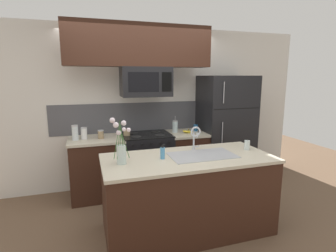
% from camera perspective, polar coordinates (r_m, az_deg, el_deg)
% --- Properties ---
extents(ground_plane, '(10.00, 10.00, 0.00)m').
position_cam_1_polar(ground_plane, '(3.64, -1.15, -19.21)').
color(ground_plane, brown).
extents(rear_partition, '(5.20, 0.10, 2.60)m').
position_cam_1_polar(rear_partition, '(4.49, -2.15, 4.15)').
color(rear_partition, silver).
rests_on(rear_partition, ground).
extents(splash_band, '(2.89, 0.01, 0.48)m').
position_cam_1_polar(splash_band, '(4.39, -5.72, 1.97)').
color(splash_band, '#4C4C51').
rests_on(splash_band, rear_partition).
extents(back_counter_left, '(0.80, 0.65, 0.91)m').
position_cam_1_polar(back_counter_left, '(4.16, -15.10, -8.73)').
color(back_counter_left, '#381E14').
rests_on(back_counter_left, ground).
extents(back_counter_right, '(0.62, 0.65, 0.91)m').
position_cam_1_polar(back_counter_right, '(4.44, 3.93, -7.12)').
color(back_counter_right, '#381E14').
rests_on(back_counter_right, ground).
extents(stove_range, '(0.76, 0.64, 0.93)m').
position_cam_1_polar(stove_range, '(4.24, -4.63, -7.89)').
color(stove_range, black).
rests_on(stove_range, ground).
extents(microwave, '(0.74, 0.40, 0.44)m').
position_cam_1_polar(microwave, '(4.00, -4.84, 9.57)').
color(microwave, black).
extents(upper_cabinet_band, '(2.12, 0.34, 0.60)m').
position_cam_1_polar(upper_cabinet_band, '(3.98, -6.23, 17.02)').
color(upper_cabinet_band, '#381E14').
extents(refrigerator, '(0.86, 0.74, 1.83)m').
position_cam_1_polar(refrigerator, '(4.64, 12.24, -0.69)').
color(refrigerator, black).
rests_on(refrigerator, ground).
extents(storage_jar_tall, '(0.09, 0.09, 0.22)m').
position_cam_1_polar(storage_jar_tall, '(3.99, -19.58, -1.39)').
color(storage_jar_tall, silver).
rests_on(storage_jar_tall, back_counter_left).
extents(storage_jar_medium, '(0.09, 0.09, 0.17)m').
position_cam_1_polar(storage_jar_medium, '(4.02, -17.81, -1.52)').
color(storage_jar_medium, silver).
rests_on(storage_jar_medium, back_counter_left).
extents(storage_jar_short, '(0.09, 0.09, 0.13)m').
position_cam_1_polar(storage_jar_short, '(4.00, -14.42, -1.76)').
color(storage_jar_short, '#997F5B').
rests_on(storage_jar_short, back_counter_left).
extents(storage_jar_squat, '(0.10, 0.10, 0.11)m').
position_cam_1_polar(storage_jar_squat, '(4.07, -8.97, -1.42)').
color(storage_jar_squat, '#997F5B').
rests_on(storage_jar_squat, back_counter_left).
extents(banana_bunch, '(0.19, 0.13, 0.08)m').
position_cam_1_polar(banana_bunch, '(4.26, 4.49, -1.25)').
color(banana_bunch, yellow).
rests_on(banana_bunch, back_counter_right).
extents(french_press, '(0.09, 0.09, 0.27)m').
position_cam_1_polar(french_press, '(4.29, 1.55, -0.08)').
color(french_press, silver).
rests_on(french_press, back_counter_right).
extents(coffee_tin, '(0.08, 0.08, 0.11)m').
position_cam_1_polar(coffee_tin, '(4.42, 6.04, -0.40)').
color(coffee_tin, '#1E5184').
rests_on(coffee_tin, back_counter_right).
extents(island_counter, '(1.95, 0.89, 0.91)m').
position_cam_1_polar(island_counter, '(3.19, 4.31, -14.50)').
color(island_counter, '#381E14').
rests_on(island_counter, ground).
extents(kitchen_sink, '(0.76, 0.44, 0.16)m').
position_cam_1_polar(kitchen_sink, '(3.11, 7.44, -7.58)').
color(kitchen_sink, '#ADAFB5').
rests_on(kitchen_sink, island_counter).
extents(sink_faucet, '(0.14, 0.14, 0.31)m').
position_cam_1_polar(sink_faucet, '(3.24, 5.94, -1.95)').
color(sink_faucet, '#B7BABF').
rests_on(sink_faucet, island_counter).
extents(dish_soap_bottle, '(0.06, 0.05, 0.16)m').
position_cam_1_polar(dish_soap_bottle, '(2.93, -1.19, -5.87)').
color(dish_soap_bottle, '#4C93C6').
rests_on(dish_soap_bottle, island_counter).
extents(spare_glass, '(0.07, 0.07, 0.12)m').
position_cam_1_polar(spare_glass, '(3.43, 16.82, -3.99)').
color(spare_glass, silver).
rests_on(spare_glass, island_counter).
extents(flower_vase, '(0.21, 0.16, 0.50)m').
position_cam_1_polar(flower_vase, '(2.78, -10.22, -4.77)').
color(flower_vase, silver).
rests_on(flower_vase, island_counter).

